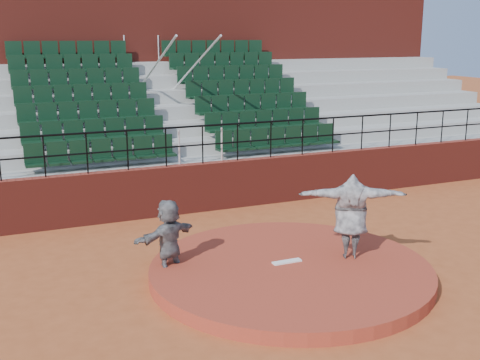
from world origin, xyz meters
The scene contains 9 objects.
ground centered at (0.00, 0.00, 0.00)m, with size 90.00×90.00×0.00m, color #A44C25.
pitchers_mound centered at (0.00, 0.00, 0.12)m, with size 5.50×5.50×0.25m, color #9C3623.
pitching_rubber centered at (0.00, 0.15, 0.27)m, with size 0.60×0.15×0.03m, color white.
boundary_wall centered at (0.00, 5.00, 0.65)m, with size 24.00×0.30×1.30m, color maroon.
wall_railing centered at (0.00, 5.00, 2.03)m, with size 24.04×0.05×1.03m.
seating_deck centered at (0.00, 8.64, 1.45)m, with size 24.00×5.97×4.63m.
press_box_facade centered at (0.00, 12.60, 3.55)m, with size 24.00×3.00×7.10m, color maroon.
pitcher centered at (1.30, -0.07, 1.11)m, with size 2.12×0.58×1.72m, color black.
fielder centered at (-2.16, 0.98, 0.78)m, with size 1.45×0.46×1.56m, color black.
Camera 1 is at (-5.25, -9.72, 4.63)m, focal length 45.00 mm.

